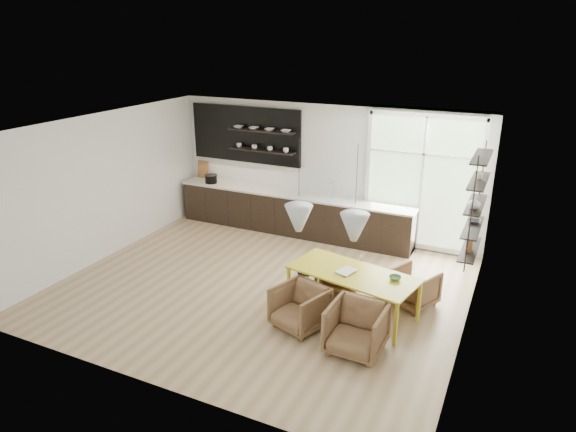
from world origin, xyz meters
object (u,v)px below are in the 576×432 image
object	(u,v)px
dining_table	(353,275)
armchair_front_left	(300,307)
armchair_back_left	(341,273)
wire_stool	(307,279)
armchair_back_right	(413,288)
armchair_front_right	(356,329)

from	to	relation	value
dining_table	armchair_front_left	size ratio (longest dim) A/B	2.90
armchair_back_left	wire_stool	distance (m)	0.66
armchair_back_left	wire_stool	bearing A→B (deg)	36.83
armchair_front_left	armchair_back_right	bearing A→B (deg)	64.37
dining_table	armchair_back_right	size ratio (longest dim) A/B	3.13
dining_table	wire_stool	distance (m)	1.06
armchair_front_right	wire_stool	bearing A→B (deg)	138.13
armchair_back_left	armchair_front_left	distance (m)	1.49
armchair_back_left	armchair_front_left	size ratio (longest dim) A/B	0.88
armchair_back_left	armchair_back_right	distance (m)	1.30
armchair_back_right	armchair_back_left	bearing A→B (deg)	23.20
armchair_front_left	dining_table	bearing A→B (deg)	69.39
dining_table	armchair_front_right	distance (m)	1.09
armchair_front_left	armchair_back_left	bearing A→B (deg)	103.77
dining_table	wire_stool	size ratio (longest dim) A/B	4.98
armchair_back_left	armchair_front_right	xyz separation A→B (m)	(0.85, -1.72, 0.07)
armchair_back_right	armchair_front_right	world-z (taller)	armchair_front_right
dining_table	armchair_back_left	world-z (taller)	dining_table
dining_table	armchair_back_left	size ratio (longest dim) A/B	3.31
armchair_back_left	dining_table	bearing A→B (deg)	113.20
armchair_front_right	armchair_back_right	bearing A→B (deg)	76.78
armchair_back_left	armchair_front_left	world-z (taller)	armchair_front_left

